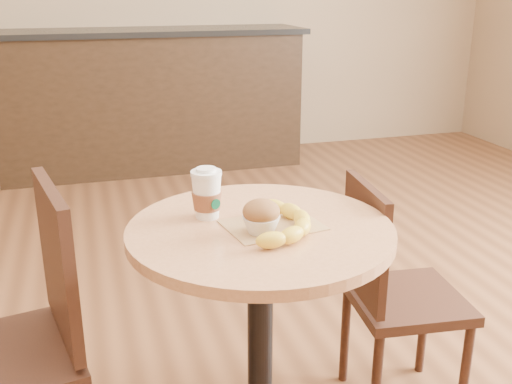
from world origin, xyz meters
TOP-DOWN VIEW (x-y plane):
  - cafe_table at (-0.10, 0.00)m, footprint 0.69×0.69m
  - chair_left at (-0.72, 0.07)m, footprint 0.45×0.45m
  - chair_right at (0.37, 0.13)m, footprint 0.38×0.38m
  - service_counter at (0.00, 3.18)m, footprint 2.30×0.65m
  - kraft_bag at (-0.07, -0.00)m, footprint 0.27×0.22m
  - coffee_cup at (-0.22, 0.10)m, footprint 0.08×0.08m
  - muffin at (-0.11, -0.04)m, footprint 0.10×0.10m
  - banana at (-0.06, -0.03)m, footprint 0.30×0.34m

SIDE VIEW (x-z plane):
  - chair_right at x=0.37m, z-range 0.04..0.82m
  - chair_left at x=-0.72m, z-range 0.04..0.92m
  - service_counter at x=0.00m, z-range 0.00..1.04m
  - cafe_table at x=-0.10m, z-range 0.16..0.91m
  - kraft_bag at x=-0.07m, z-range 0.75..0.75m
  - banana at x=-0.06m, z-range 0.75..0.79m
  - muffin at x=-0.11m, z-range 0.75..0.84m
  - coffee_cup at x=-0.22m, z-range 0.74..0.88m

